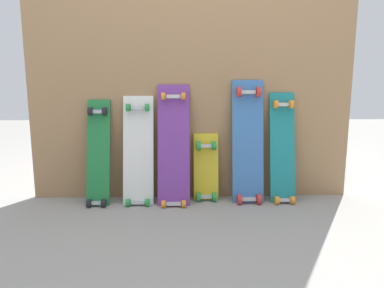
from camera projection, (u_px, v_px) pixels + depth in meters
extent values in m
plane|color=gray|center=(192.00, 198.00, 2.53)|extent=(12.00, 12.00, 0.00)
cube|color=#99724C|center=(191.00, 93.00, 2.47)|extent=(2.33, 0.04, 1.54)
cube|color=#1E7238|center=(98.00, 157.00, 2.40)|extent=(0.16, 0.21, 0.80)
cube|color=#B7B7BF|center=(97.00, 203.00, 2.36)|extent=(0.07, 0.04, 0.03)
cube|color=#B7B7BF|center=(98.00, 112.00, 2.40)|extent=(0.07, 0.04, 0.03)
cylinder|color=black|center=(89.00, 203.00, 2.34)|extent=(0.03, 0.06, 0.06)
cylinder|color=black|center=(104.00, 203.00, 2.34)|extent=(0.03, 0.06, 0.06)
cylinder|color=black|center=(90.00, 111.00, 2.38)|extent=(0.03, 0.06, 0.06)
cylinder|color=black|center=(105.00, 111.00, 2.38)|extent=(0.03, 0.06, 0.06)
cube|color=silver|center=(138.00, 155.00, 2.42)|extent=(0.21, 0.19, 0.83)
cube|color=#B7B7BF|center=(138.00, 202.00, 2.38)|extent=(0.10, 0.04, 0.03)
cube|color=#B7B7BF|center=(138.00, 108.00, 2.41)|extent=(0.10, 0.04, 0.03)
cylinder|color=#268C3F|center=(128.00, 203.00, 2.36)|extent=(0.03, 0.05, 0.05)
cylinder|color=#268C3F|center=(147.00, 203.00, 2.36)|extent=(0.03, 0.05, 0.05)
cylinder|color=#268C3F|center=(128.00, 108.00, 2.39)|extent=(0.03, 0.05, 0.05)
cylinder|color=#268C3F|center=(147.00, 108.00, 2.39)|extent=(0.03, 0.05, 0.05)
cube|color=#6B338C|center=(174.00, 150.00, 2.40)|extent=(0.22, 0.23, 0.91)
cube|color=#B7B7BF|center=(174.00, 204.00, 2.35)|extent=(0.10, 0.04, 0.03)
cube|color=#B7B7BF|center=(173.00, 97.00, 2.40)|extent=(0.10, 0.04, 0.03)
cylinder|color=orange|center=(164.00, 204.00, 2.33)|extent=(0.03, 0.05, 0.05)
cylinder|color=orange|center=(184.00, 204.00, 2.33)|extent=(0.03, 0.05, 0.05)
cylinder|color=orange|center=(163.00, 96.00, 2.38)|extent=(0.03, 0.05, 0.05)
cylinder|color=orange|center=(183.00, 96.00, 2.38)|extent=(0.03, 0.05, 0.05)
cube|color=gold|center=(206.00, 171.00, 2.50)|extent=(0.18, 0.10, 0.55)
cube|color=#B7B7BF|center=(206.00, 197.00, 2.48)|extent=(0.08, 0.04, 0.03)
cube|color=#B7B7BF|center=(206.00, 146.00, 2.47)|extent=(0.08, 0.04, 0.03)
cylinder|color=#268C3F|center=(199.00, 197.00, 2.46)|extent=(0.03, 0.06, 0.06)
cylinder|color=#268C3F|center=(214.00, 197.00, 2.46)|extent=(0.03, 0.06, 0.06)
cylinder|color=#268C3F|center=(199.00, 146.00, 2.45)|extent=(0.03, 0.06, 0.06)
cylinder|color=#268C3F|center=(214.00, 146.00, 2.45)|extent=(0.03, 0.06, 0.06)
cube|color=#386BAD|center=(248.00, 146.00, 2.44)|extent=(0.22, 0.17, 0.93)
cube|color=#B7B7BF|center=(249.00, 199.00, 2.41)|extent=(0.10, 0.04, 0.03)
cube|color=#B7B7BF|center=(248.00, 92.00, 2.41)|extent=(0.10, 0.04, 0.03)
cylinder|color=red|center=(239.00, 200.00, 2.39)|extent=(0.03, 0.07, 0.07)
cylinder|color=red|center=(259.00, 199.00, 2.40)|extent=(0.03, 0.07, 0.07)
cylinder|color=red|center=(239.00, 92.00, 2.39)|extent=(0.03, 0.07, 0.07)
cylinder|color=red|center=(258.00, 92.00, 2.40)|extent=(0.03, 0.07, 0.07)
cube|color=#197A7F|center=(282.00, 152.00, 2.45)|extent=(0.18, 0.18, 0.85)
cube|color=#B7B7BF|center=(284.00, 200.00, 2.42)|extent=(0.08, 0.04, 0.03)
cube|color=#B7B7BF|center=(283.00, 105.00, 2.43)|extent=(0.08, 0.04, 0.03)
cylinder|color=orange|center=(277.00, 200.00, 2.40)|extent=(0.03, 0.06, 0.06)
cylinder|color=orange|center=(292.00, 200.00, 2.40)|extent=(0.03, 0.06, 0.06)
cylinder|color=orange|center=(276.00, 104.00, 2.41)|extent=(0.03, 0.06, 0.06)
cylinder|color=orange|center=(291.00, 104.00, 2.42)|extent=(0.03, 0.06, 0.06)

